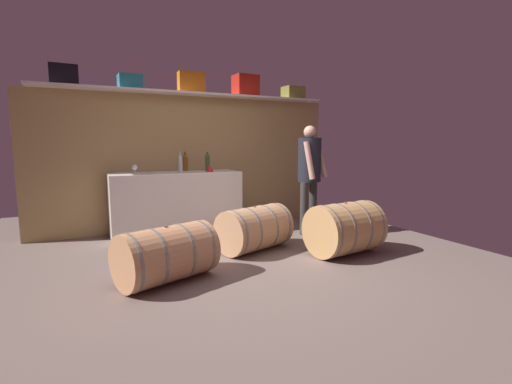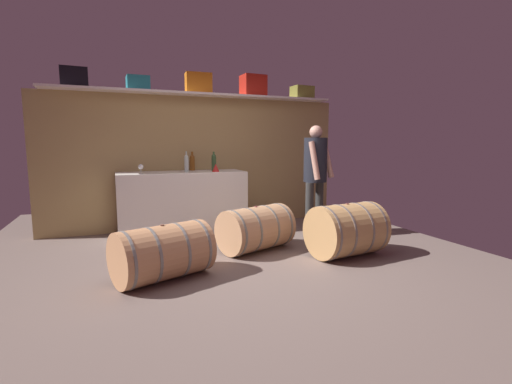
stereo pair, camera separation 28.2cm
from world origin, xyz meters
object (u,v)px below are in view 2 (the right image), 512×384
object	(u,v)px
toolcase_black	(74,77)
toolcase_teal	(138,83)
work_cabinet	(183,202)
wine_bottle_amber	(192,162)
wine_glass	(141,167)
wine_barrel_near	(256,229)
toolcase_olive	(302,93)
wine_barrel_far	(163,252)
toolcase_orange	(198,83)
toolcase_red	(253,86)
red_funnel	(216,168)
wine_bottle_clear	(186,163)
wine_barrel_flank	(346,230)
winemaker_pouring	(316,168)
wine_bottle_green	(214,162)

from	to	relation	value
toolcase_black	toolcase_teal	bearing A→B (deg)	-4.26
work_cabinet	wine_bottle_amber	xyz separation A→B (m)	(0.21, 0.24, 0.60)
wine_glass	wine_barrel_near	world-z (taller)	wine_glass
toolcase_black	wine_glass	world-z (taller)	toolcase_black
toolcase_olive	wine_glass	bearing A→B (deg)	-174.45
wine_bottle_amber	wine_barrel_near	xyz separation A→B (m)	(0.49, -1.53, -0.78)
wine_bottle_amber	wine_barrel_far	world-z (taller)	wine_bottle_amber
wine_barrel_near	wine_barrel_far	world-z (taller)	wine_barrel_near
toolcase_orange	toolcase_olive	bearing A→B (deg)	2.25
toolcase_red	red_funnel	world-z (taller)	toolcase_red
toolcase_orange	wine_barrel_near	distance (m)	2.54
toolcase_orange	wine_bottle_clear	size ratio (longest dim) A/B	1.27
red_funnel	wine_barrel_far	size ratio (longest dim) A/B	0.11
wine_barrel_far	wine_bottle_amber	bearing A→B (deg)	50.93
toolcase_orange	wine_barrel_flank	world-z (taller)	toolcase_orange
work_cabinet	wine_glass	xyz separation A→B (m)	(-0.60, -0.23, 0.57)
wine_barrel_near	toolcase_olive	bearing A→B (deg)	26.61
wine_bottle_amber	wine_barrel_flank	xyz separation A→B (m)	(1.42, -2.14, -0.75)
toolcase_black	wine_barrel_flank	bearing A→B (deg)	-39.34
red_funnel	wine_barrel_near	bearing A→B (deg)	-79.21
wine_barrel_flank	winemaker_pouring	distance (m)	1.32
toolcase_orange	winemaker_pouring	xyz separation A→B (m)	(1.51, -1.02, -1.29)
wine_glass	wine_barrel_flank	distance (m)	2.88
toolcase_black	toolcase_olive	bearing A→B (deg)	-4.26
toolcase_teal	wine_bottle_green	world-z (taller)	toolcase_teal
wine_barrel_far	toolcase_teal	bearing A→B (deg)	71.05
toolcase_red	wine_barrel_near	size ratio (longest dim) A/B	0.36
toolcase_black	toolcase_orange	xyz separation A→B (m)	(1.74, 0.00, 0.02)
wine_bottle_green	wine_barrel_far	bearing A→B (deg)	-118.54
wine_bottle_clear	red_funnel	bearing A→B (deg)	-14.90
toolcase_black	toolcase_red	size ratio (longest dim) A/B	0.93
toolcase_black	wine_barrel_near	distance (m)	3.27
work_cabinet	wine_bottle_clear	bearing A→B (deg)	-36.69
toolcase_teal	wine_bottle_green	distance (m)	1.59
toolcase_red	wine_barrel_flank	distance (m)	2.94
wine_glass	toolcase_teal	bearing A→B (deg)	85.11
wine_bottle_amber	wine_glass	size ratio (longest dim) A/B	2.13
work_cabinet	toolcase_red	bearing A→B (deg)	10.71
toolcase_black	wine_barrel_flank	world-z (taller)	toolcase_black
toolcase_olive	wine_glass	world-z (taller)	toolcase_olive
wine_bottle_green	wine_bottle_amber	bearing A→B (deg)	143.57
wine_bottle_clear	wine_barrel_near	xyz separation A→B (m)	(0.63, -1.24, -0.79)
toolcase_teal	toolcase_olive	bearing A→B (deg)	-2.56
wine_bottle_amber	wine_barrel_far	bearing A→B (deg)	-109.29
toolcase_black	wine_barrel_far	size ratio (longest dim) A/B	0.33
toolcase_red	toolcase_olive	distance (m)	0.91
toolcase_teal	wine_bottle_clear	distance (m)	1.35
wine_bottle_green	toolcase_olive	bearing A→B (deg)	7.25
red_funnel	wine_barrel_near	xyz separation A→B (m)	(0.21, -1.12, -0.71)
toolcase_orange	winemaker_pouring	distance (m)	2.24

